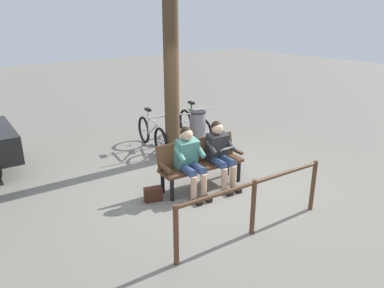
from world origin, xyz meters
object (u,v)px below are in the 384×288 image
at_px(person_companion, 189,158).
at_px(handbag, 153,194).
at_px(tree_trunk, 171,78).
at_px(litter_bin, 198,129).
at_px(person_reading, 220,151).
at_px(bench, 200,160).
at_px(bicycle_red, 176,131).
at_px(bicycle_blue, 152,134).
at_px(bicycle_silver, 195,126).

xyz_separation_m(person_companion, handbag, (0.67, -0.14, -0.54)).
relative_size(tree_trunk, litter_bin, 3.99).
distance_m(person_reading, litter_bin, 2.06).
distance_m(bench, tree_trunk, 1.95).
relative_size(person_reading, tree_trunk, 0.34).
relative_size(handbag, tree_trunk, 0.09).
xyz_separation_m(litter_bin, bicycle_red, (0.33, -0.40, -0.08)).
distance_m(tree_trunk, litter_bin, 1.57).
bearing_deg(tree_trunk, bench, 74.70).
bearing_deg(person_reading, bicycle_blue, -84.97).
bearing_deg(tree_trunk, person_reading, 86.88).
relative_size(person_companion, bicycle_blue, 0.72).
distance_m(person_companion, litter_bin, 2.37).
distance_m(bench, person_reading, 0.39).
xyz_separation_m(tree_trunk, bicycle_silver, (-1.14, -0.68, -1.39)).
height_order(person_reading, person_companion, same).
relative_size(litter_bin, bicycle_blue, 0.53).
height_order(bench, bicycle_blue, bicycle_blue).
relative_size(handbag, bicycle_silver, 0.18).
xyz_separation_m(bench, litter_bin, (-1.23, -1.63, -0.07)).
bearing_deg(bicycle_silver, litter_bin, -21.99).
relative_size(handbag, bicycle_blue, 0.18).
xyz_separation_m(bicycle_red, bicycle_blue, (0.59, -0.16, 0.00)).
bearing_deg(person_companion, litter_bin, -126.30).
distance_m(person_reading, handbag, 1.43).
relative_size(person_reading, person_companion, 1.00).
bearing_deg(bench, handbag, 4.64).
xyz_separation_m(person_companion, bicycle_silver, (-1.86, -2.26, -0.30)).
distance_m(person_companion, bicycle_red, 2.51).
distance_m(handbag, bicycle_silver, 3.30).
relative_size(person_companion, litter_bin, 1.37).
distance_m(tree_trunk, bicycle_blue, 1.58).
bearing_deg(person_reading, person_companion, -0.05).
bearing_deg(bicycle_silver, handbag, -40.85).
relative_size(bench, person_companion, 1.36).
bearing_deg(tree_trunk, person_companion, 65.26).
bearing_deg(bicycle_blue, bicycle_silver, 96.12).
bearing_deg(bicycle_silver, tree_trunk, -49.81).
distance_m(person_reading, bicycle_blue, 2.40).
relative_size(handbag, litter_bin, 0.34).
height_order(person_companion, tree_trunk, tree_trunk).
distance_m(person_companion, bicycle_silver, 2.94).
bearing_deg(bench, person_reading, 152.93).
xyz_separation_m(handbag, tree_trunk, (-1.39, -1.43, 1.63)).
distance_m(person_reading, bicycle_red, 2.32).
height_order(tree_trunk, litter_bin, tree_trunk).
bearing_deg(litter_bin, person_companion, 48.43).
relative_size(litter_bin, bicycle_silver, 0.53).
bearing_deg(tree_trunk, bicycle_red, -130.97).
relative_size(litter_bin, bicycle_red, 0.56).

